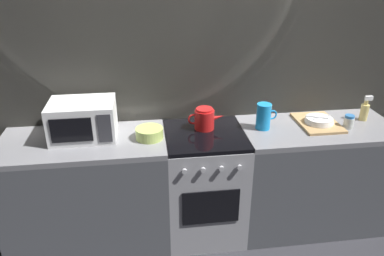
% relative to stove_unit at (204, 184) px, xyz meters
% --- Properties ---
extents(ground_plane, '(8.00, 8.00, 0.00)m').
position_rel_stove_unit_xyz_m(ground_plane, '(0.00, 0.00, -0.45)').
color(ground_plane, '#2D2D33').
extents(back_wall, '(3.60, 0.05, 2.40)m').
position_rel_stove_unit_xyz_m(back_wall, '(0.00, 0.32, 0.75)').
color(back_wall, '#B2AD9E').
rests_on(back_wall, ground_plane).
extents(counter_left, '(1.20, 0.60, 0.90)m').
position_rel_stove_unit_xyz_m(counter_left, '(-0.90, 0.00, 0.00)').
color(counter_left, '#515459').
rests_on(counter_left, ground_plane).
extents(stove_unit, '(0.60, 0.63, 0.90)m').
position_rel_stove_unit_xyz_m(stove_unit, '(0.00, 0.00, 0.00)').
color(stove_unit, '#9E9EA3').
rests_on(stove_unit, ground_plane).
extents(counter_right, '(1.20, 0.60, 0.90)m').
position_rel_stove_unit_xyz_m(counter_right, '(0.90, 0.00, 0.00)').
color(counter_right, '#515459').
rests_on(counter_right, ground_plane).
extents(microwave, '(0.46, 0.35, 0.27)m').
position_rel_stove_unit_xyz_m(microwave, '(-0.88, 0.07, 0.59)').
color(microwave, white).
rests_on(microwave, counter_left).
extents(kettle, '(0.28, 0.15, 0.17)m').
position_rel_stove_unit_xyz_m(kettle, '(0.01, 0.09, 0.53)').
color(kettle, red).
rests_on(kettle, stove_unit).
extents(mixing_bowl, '(0.20, 0.20, 0.08)m').
position_rel_stove_unit_xyz_m(mixing_bowl, '(-0.41, -0.02, 0.49)').
color(mixing_bowl, '#B7D166').
rests_on(mixing_bowl, counter_left).
extents(pitcher, '(0.16, 0.11, 0.20)m').
position_rel_stove_unit_xyz_m(pitcher, '(0.45, 0.03, 0.55)').
color(pitcher, '#198CD8').
rests_on(pitcher, counter_right).
extents(dish_pile, '(0.30, 0.40, 0.07)m').
position_rel_stove_unit_xyz_m(dish_pile, '(0.90, 0.04, 0.47)').
color(dish_pile, tan).
rests_on(dish_pile, counter_right).
extents(spice_jar, '(0.08, 0.08, 0.10)m').
position_rel_stove_unit_xyz_m(spice_jar, '(1.11, -0.05, 0.50)').
color(spice_jar, silver).
rests_on(spice_jar, counter_right).
extents(spray_bottle, '(0.08, 0.06, 0.20)m').
position_rel_stove_unit_xyz_m(spray_bottle, '(1.30, 0.08, 0.53)').
color(spray_bottle, '#E5CC72').
rests_on(spray_bottle, counter_right).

